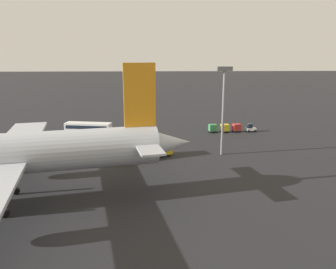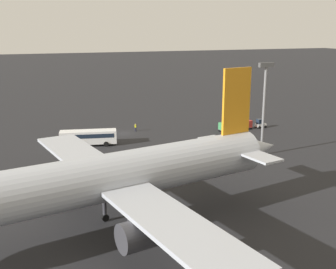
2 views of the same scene
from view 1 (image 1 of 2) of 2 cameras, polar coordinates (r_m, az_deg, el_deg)
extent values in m
plane|color=#232326|center=(87.45, -7.11, 1.09)|extent=(600.00, 600.00, 0.00)
cone|color=#B2B7C1|center=(46.05, -0.19, -1.54)|extent=(7.73, 6.09, 4.77)
cube|color=#B2B7C1|center=(57.87, -23.96, -0.24)|extent=(9.51, 20.44, 0.44)
cube|color=orange|center=(43.96, -4.96, 6.83)|extent=(4.27, 1.23, 8.48)
cube|color=#B2B7C1|center=(45.24, -4.26, -1.17)|extent=(5.77, 14.11, 0.28)
cylinder|color=#38383D|center=(55.70, -25.57, -2.71)|extent=(5.63, 3.91, 2.92)
cylinder|color=#38383D|center=(44.20, -26.66, -10.32)|extent=(0.50, 0.50, 4.24)
cylinder|color=black|center=(44.86, -26.43, -12.28)|extent=(0.98, 0.67, 0.90)
cylinder|color=#38383D|center=(50.46, -25.10, -7.20)|extent=(0.50, 0.50, 4.24)
cylinder|color=black|center=(51.05, -24.90, -8.96)|extent=(0.98, 0.67, 0.90)
cube|color=white|center=(81.40, -13.71, 1.10)|extent=(11.39, 4.77, 2.57)
cube|color=#192333|center=(81.31, -13.73, 1.41)|extent=(10.52, 4.65, 0.82)
cylinder|color=black|center=(81.67, -16.27, 0.09)|extent=(1.04, 0.48, 1.00)
cylinder|color=black|center=(84.29, -15.48, 0.56)|extent=(1.04, 0.48, 1.00)
cylinder|color=black|center=(79.15, -11.73, -0.07)|extent=(1.04, 0.48, 1.00)
cylinder|color=black|center=(81.84, -11.06, 0.42)|extent=(1.04, 0.48, 1.00)
cube|color=gold|center=(61.60, -4.72, -2.49)|extent=(12.03, 6.67, 2.80)
cube|color=#192333|center=(61.47, -4.73, -2.05)|extent=(11.16, 6.38, 0.89)
cylinder|color=black|center=(59.69, -7.61, -4.46)|extent=(1.04, 0.63, 1.00)
cylinder|color=black|center=(62.35, -8.31, -3.69)|extent=(1.04, 0.63, 1.00)
cylinder|color=black|center=(61.89, -1.05, -3.67)|extent=(1.04, 0.63, 1.00)
cylinder|color=black|center=(64.45, -2.00, -2.96)|extent=(1.04, 0.63, 1.00)
cube|color=white|center=(85.40, 14.25, 0.90)|extent=(2.51, 1.52, 0.70)
cube|color=#192333|center=(85.05, 14.03, 1.49)|extent=(1.19, 1.27, 1.10)
cylinder|color=black|center=(84.53, 13.89, 0.55)|extent=(0.62, 0.28, 0.60)
cylinder|color=black|center=(85.79, 13.55, 0.77)|extent=(0.62, 0.28, 0.60)
cylinder|color=black|center=(85.16, 14.94, 0.59)|extent=(0.62, 0.28, 0.60)
cylinder|color=black|center=(86.42, 14.58, 0.80)|extent=(0.62, 0.28, 0.60)
cylinder|color=#1E1E2D|center=(88.31, -5.04, 1.55)|extent=(0.32, 0.32, 0.85)
cylinder|color=yellow|center=(88.15, -5.05, 2.03)|extent=(0.38, 0.38, 0.65)
sphere|color=tan|center=(88.06, -5.05, 2.31)|extent=(0.24, 0.24, 0.24)
cube|color=#38383D|center=(84.33, 11.84, 0.71)|extent=(2.24, 1.98, 0.10)
cube|color=#B72D28|center=(84.14, 11.87, 1.27)|extent=(2.13, 1.89, 1.60)
cylinder|color=black|center=(83.51, 11.53, 0.44)|extent=(0.37, 0.18, 0.36)
cylinder|color=black|center=(84.65, 11.19, 0.63)|extent=(0.37, 0.18, 0.36)
cylinder|color=black|center=(84.12, 12.48, 0.48)|extent=(0.37, 0.18, 0.36)
cylinder|color=black|center=(85.25, 12.13, 0.68)|extent=(0.37, 0.18, 0.36)
cube|color=#38383D|center=(83.32, 9.86, 0.64)|extent=(2.24, 1.98, 0.10)
cube|color=gold|center=(83.13, 9.89, 1.21)|extent=(2.13, 1.89, 1.60)
cylinder|color=black|center=(82.52, 9.53, 0.37)|extent=(0.37, 0.18, 0.36)
cylinder|color=black|center=(83.68, 9.21, 0.56)|extent=(0.37, 0.18, 0.36)
cylinder|color=black|center=(83.08, 10.50, 0.41)|extent=(0.37, 0.18, 0.36)
cylinder|color=black|center=(84.23, 10.18, 0.61)|extent=(0.37, 0.18, 0.36)
cube|color=#38383D|center=(82.79, 7.79, 0.64)|extent=(2.24, 1.98, 0.10)
cube|color=#38844C|center=(82.60, 7.81, 1.21)|extent=(2.13, 1.89, 1.60)
cylinder|color=black|center=(82.01, 7.43, 0.36)|extent=(0.37, 0.18, 0.36)
cylinder|color=black|center=(83.18, 7.14, 0.56)|extent=(0.37, 0.18, 0.36)
cylinder|color=black|center=(82.52, 8.43, 0.41)|extent=(0.37, 0.18, 0.36)
cylinder|color=black|center=(83.68, 8.13, 0.61)|extent=(0.37, 0.18, 0.36)
cylinder|color=slate|center=(63.19, 9.57, 3.55)|extent=(0.50, 0.50, 16.10)
cube|color=#4C4C4C|center=(62.28, 9.88, 11.22)|extent=(2.80, 0.70, 0.80)
camera|label=2|loc=(28.21, -101.49, 5.49)|focal=45.00mm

